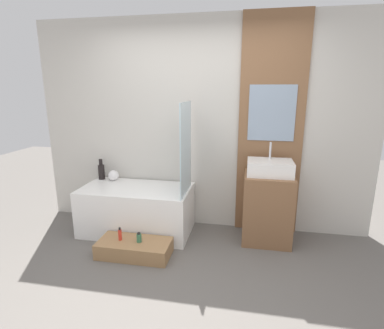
# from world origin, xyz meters

# --- Properties ---
(ground_plane) EXTENTS (12.00, 12.00, 0.00)m
(ground_plane) POSITION_xyz_m (0.00, 0.00, 0.00)
(ground_plane) COLOR #605B56
(wall_tiled_back) EXTENTS (4.20, 0.06, 2.60)m
(wall_tiled_back) POSITION_xyz_m (0.00, 1.58, 1.30)
(wall_tiled_back) COLOR beige
(wall_tiled_back) RESTS_ON ground_plane
(wall_wood_accent) EXTENTS (0.75, 0.04, 2.60)m
(wall_wood_accent) POSITION_xyz_m (0.86, 1.53, 1.31)
(wall_wood_accent) COLOR brown
(wall_wood_accent) RESTS_ON ground_plane
(bathtub) EXTENTS (1.34, 0.70, 0.58)m
(bathtub) POSITION_xyz_m (-0.73, 1.18, 0.29)
(bathtub) COLOR white
(bathtub) RESTS_ON ground_plane
(glass_shower_screen) EXTENTS (0.01, 0.56, 1.04)m
(glass_shower_screen) POSITION_xyz_m (-0.09, 1.13, 1.10)
(glass_shower_screen) COLOR silver
(glass_shower_screen) RESTS_ON bathtub
(wooden_step_bench) EXTENTS (0.78, 0.37, 0.17)m
(wooden_step_bench) POSITION_xyz_m (-0.55, 0.63, 0.08)
(wooden_step_bench) COLOR #997047
(wooden_step_bench) RESTS_ON ground_plane
(vanity_cabinet) EXTENTS (0.55, 0.51, 0.81)m
(vanity_cabinet) POSITION_xyz_m (0.86, 1.26, 0.40)
(vanity_cabinet) COLOR brown
(vanity_cabinet) RESTS_ON ground_plane
(sink) EXTENTS (0.50, 0.36, 0.36)m
(sink) POSITION_xyz_m (0.86, 1.26, 0.89)
(sink) COLOR white
(sink) RESTS_ON vanity_cabinet
(vase_tall_dark) EXTENTS (0.08, 0.08, 0.28)m
(vase_tall_dark) POSITION_xyz_m (-1.30, 1.44, 0.69)
(vase_tall_dark) COLOR black
(vase_tall_dark) RESTS_ON bathtub
(vase_round_light) EXTENTS (0.14, 0.14, 0.14)m
(vase_round_light) POSITION_xyz_m (-1.12, 1.41, 0.65)
(vase_round_light) COLOR white
(vase_round_light) RESTS_ON bathtub
(bottle_soap_primary) EXTENTS (0.04, 0.04, 0.15)m
(bottle_soap_primary) POSITION_xyz_m (-0.71, 0.63, 0.23)
(bottle_soap_primary) COLOR red
(bottle_soap_primary) RESTS_ON wooden_step_bench
(bottle_soap_secondary) EXTENTS (0.05, 0.05, 0.11)m
(bottle_soap_secondary) POSITION_xyz_m (-0.49, 0.63, 0.21)
(bottle_soap_secondary) COLOR #38704C
(bottle_soap_secondary) RESTS_ON wooden_step_bench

